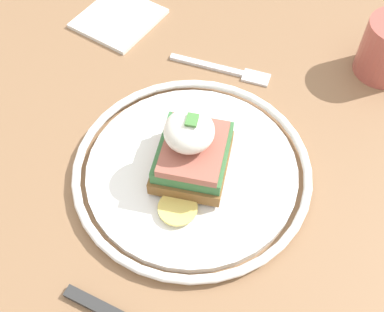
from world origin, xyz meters
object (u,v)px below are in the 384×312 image
object	(u,v)px
plate	(192,169)
fork	(225,70)
sandwich	(192,150)
napkin	(119,18)

from	to	relation	value
plate	fork	xyz separation A→B (m)	(-0.17, 0.01, -0.01)
plate	sandwich	distance (m)	0.04
plate	sandwich	bearing A→B (deg)	-23.58
sandwich	fork	bearing A→B (deg)	177.10
plate	napkin	bearing A→B (deg)	-145.81
fork	napkin	world-z (taller)	napkin
sandwich	napkin	xyz separation A→B (m)	(-0.24, -0.16, -0.04)
napkin	plate	bearing A→B (deg)	34.19
plate	napkin	xyz separation A→B (m)	(-0.24, -0.16, -0.00)
plate	napkin	world-z (taller)	plate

